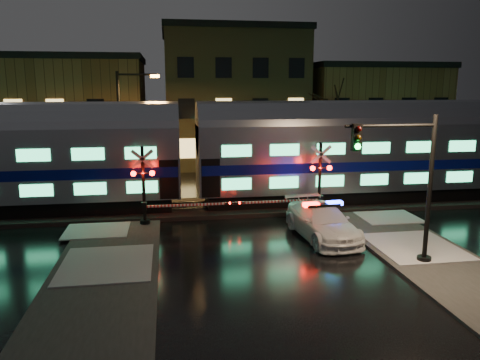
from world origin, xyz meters
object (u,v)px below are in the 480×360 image
Objects in this scene: police_car at (322,222)px; streetlight at (124,126)px; crossing_signal_right at (313,188)px; traffic_light at (408,188)px; crossing_signal_left at (151,194)px.

police_car is 14.27m from streetlight.
crossing_signal_right is 0.73× the size of streetlight.
crossing_signal_right is 12.51m from streetlight.
streetlight is at bearing 129.35° from police_car.
streetlight is (-9.62, 9.85, 3.75)m from police_car.
traffic_light is 18.01m from streetlight.
police_car is 3.33m from crossing_signal_right.
police_car is 4.91m from traffic_light.
traffic_light is (9.95, -6.93, 1.47)m from crossing_signal_left.
police_car is at bearing -21.80° from crossing_signal_left.
police_car is 0.96× the size of crossing_signal_right.
streetlight is at bearing 146.66° from crossing_signal_right.
police_car is 8.54m from crossing_signal_left.
streetlight reaches higher than crossing_signal_left.
crossing_signal_left is 0.73× the size of streetlight.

